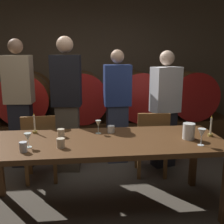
{
  "coord_description": "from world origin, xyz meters",
  "views": [
    {
      "loc": [
        0.0,
        -2.45,
        1.61
      ],
      "look_at": [
        0.32,
        0.43,
        0.96
      ],
      "focal_mm": 42.57,
      "sensor_mm": 36.0,
      "label": 1
    }
  ],
  "objects_px": {
    "wine_glass_left": "(28,137)",
    "wine_glass_center": "(98,124)",
    "wine_barrel_right": "(137,95)",
    "dining_table": "(102,146)",
    "chair_right": "(152,141)",
    "guest_far_left": "(20,103)",
    "wine_barrel_left": "(27,97)",
    "wine_glass_right": "(201,133)",
    "guest_center_left": "(67,104)",
    "cup_center_left": "(61,133)",
    "wine_barrel_center": "(82,96)",
    "cup_far_right": "(111,129)",
    "wine_barrel_far_right": "(186,94)",
    "guest_far_right": "(165,109)",
    "chair_left": "(40,145)",
    "candle_left": "(34,127)",
    "cup_center_right": "(61,143)",
    "cup_far_left": "(23,147)",
    "guest_center_right": "(117,106)",
    "candle_right": "(210,130)",
    "pitcher": "(189,131)"
  },
  "relations": [
    {
      "from": "wine_barrel_left",
      "to": "dining_table",
      "type": "height_order",
      "value": "wine_barrel_left"
    },
    {
      "from": "candle_right",
      "to": "cup_far_right",
      "type": "bearing_deg",
      "value": 166.42
    },
    {
      "from": "wine_barrel_center",
      "to": "cup_far_right",
      "type": "relative_size",
      "value": 12.36
    },
    {
      "from": "chair_right",
      "to": "guest_far_left",
      "type": "height_order",
      "value": "guest_far_left"
    },
    {
      "from": "wine_barrel_left",
      "to": "wine_glass_center",
      "type": "height_order",
      "value": "wine_barrel_left"
    },
    {
      "from": "dining_table",
      "to": "guest_center_right",
      "type": "distance_m",
      "value": 1.29
    },
    {
      "from": "guest_far_right",
      "to": "cup_far_left",
      "type": "xyz_separation_m",
      "value": [
        -1.67,
        -1.26,
        -0.04
      ]
    },
    {
      "from": "chair_left",
      "to": "guest_center_left",
      "type": "xyz_separation_m",
      "value": [
        0.33,
        0.31,
        0.45
      ]
    },
    {
      "from": "dining_table",
      "to": "chair_right",
      "type": "relative_size",
      "value": 2.77
    },
    {
      "from": "chair_right",
      "to": "guest_far_left",
      "type": "relative_size",
      "value": 0.49
    },
    {
      "from": "cup_center_right",
      "to": "cup_far_right",
      "type": "relative_size",
      "value": 1.17
    },
    {
      "from": "wine_barrel_right",
      "to": "pitcher",
      "type": "xyz_separation_m",
      "value": [
        0.05,
        -2.38,
        -0.0
      ]
    },
    {
      "from": "wine_barrel_far_right",
      "to": "wine_glass_left",
      "type": "relative_size",
      "value": 6.85
    },
    {
      "from": "cup_far_right",
      "to": "guest_far_right",
      "type": "bearing_deg",
      "value": 42.29
    },
    {
      "from": "wine_glass_right",
      "to": "wine_glass_center",
      "type": "bearing_deg",
      "value": 152.78
    },
    {
      "from": "wine_barrel_far_right",
      "to": "cup_far_right",
      "type": "bearing_deg",
      "value": -128.96
    },
    {
      "from": "chair_right",
      "to": "cup_far_left",
      "type": "distance_m",
      "value": 1.73
    },
    {
      "from": "wine_glass_left",
      "to": "wine_glass_center",
      "type": "relative_size",
      "value": 0.94
    },
    {
      "from": "cup_center_left",
      "to": "chair_right",
      "type": "bearing_deg",
      "value": 25.86
    },
    {
      "from": "cup_far_right",
      "to": "guest_center_left",
      "type": "bearing_deg",
      "value": 124.02
    },
    {
      "from": "candle_left",
      "to": "cup_center_right",
      "type": "relative_size",
      "value": 2.53
    },
    {
      "from": "cup_far_right",
      "to": "cup_center_left",
      "type": "bearing_deg",
      "value": -170.36
    },
    {
      "from": "wine_glass_left",
      "to": "wine_glass_right",
      "type": "bearing_deg",
      "value": -4.43
    },
    {
      "from": "wine_barrel_center",
      "to": "cup_far_right",
      "type": "bearing_deg",
      "value": -81.54
    },
    {
      "from": "guest_center_left",
      "to": "cup_center_left",
      "type": "xyz_separation_m",
      "value": [
        -0.02,
        -0.85,
        -0.14
      ]
    },
    {
      "from": "wine_barrel_far_right",
      "to": "guest_far_right",
      "type": "bearing_deg",
      "value": -122.57
    },
    {
      "from": "candle_right",
      "to": "wine_barrel_left",
      "type": "bearing_deg",
      "value": 134.88
    },
    {
      "from": "wine_barrel_center",
      "to": "wine_barrel_far_right",
      "type": "height_order",
      "value": "same"
    },
    {
      "from": "wine_barrel_right",
      "to": "dining_table",
      "type": "relative_size",
      "value": 0.38
    },
    {
      "from": "chair_right",
      "to": "guest_center_left",
      "type": "distance_m",
      "value": 1.22
    },
    {
      "from": "wine_barrel_far_right",
      "to": "chair_right",
      "type": "height_order",
      "value": "wine_barrel_far_right"
    },
    {
      "from": "guest_far_left",
      "to": "dining_table",
      "type": "bearing_deg",
      "value": 134.74
    },
    {
      "from": "chair_right",
      "to": "guest_center_right",
      "type": "distance_m",
      "value": 0.76
    },
    {
      "from": "wine_barrel_left",
      "to": "wine_glass_center",
      "type": "bearing_deg",
      "value": -61.14
    },
    {
      "from": "guest_far_right",
      "to": "guest_far_left",
      "type": "bearing_deg",
      "value": -21.91
    },
    {
      "from": "wine_barrel_left",
      "to": "wine_barrel_right",
      "type": "xyz_separation_m",
      "value": [
        2.0,
        0.0,
        0.0
      ]
    },
    {
      "from": "guest_center_right",
      "to": "candle_right",
      "type": "bearing_deg",
      "value": 121.08
    },
    {
      "from": "candle_right",
      "to": "cup_far_left",
      "type": "relative_size",
      "value": 2.44
    },
    {
      "from": "cup_far_left",
      "to": "guest_center_right",
      "type": "bearing_deg",
      "value": 55.38
    },
    {
      "from": "dining_table",
      "to": "wine_barrel_right",
      "type": "bearing_deg",
      "value": 70.52
    },
    {
      "from": "wine_barrel_left",
      "to": "candle_right",
      "type": "distance_m",
      "value": 3.28
    },
    {
      "from": "dining_table",
      "to": "cup_far_right",
      "type": "xyz_separation_m",
      "value": [
        0.11,
        0.24,
        0.11
      ]
    },
    {
      "from": "wine_glass_center",
      "to": "cup_center_right",
      "type": "bearing_deg",
      "value": -132.74
    },
    {
      "from": "wine_barrel_left",
      "to": "chair_left",
      "type": "bearing_deg",
      "value": -74.32
    },
    {
      "from": "candle_left",
      "to": "cup_far_left",
      "type": "distance_m",
      "value": 0.56
    },
    {
      "from": "chair_right",
      "to": "wine_barrel_far_right",
      "type": "bearing_deg",
      "value": -118.04
    },
    {
      "from": "wine_barrel_left",
      "to": "guest_far_right",
      "type": "height_order",
      "value": "guest_far_right"
    },
    {
      "from": "chair_left",
      "to": "wine_glass_center",
      "type": "distance_m",
      "value": 0.92
    },
    {
      "from": "wine_barrel_left",
      "to": "cup_center_right",
      "type": "xyz_separation_m",
      "value": [
        0.79,
        -2.49,
        -0.04
      ]
    },
    {
      "from": "guest_far_left",
      "to": "cup_center_right",
      "type": "relative_size",
      "value": 20.35
    }
  ]
}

